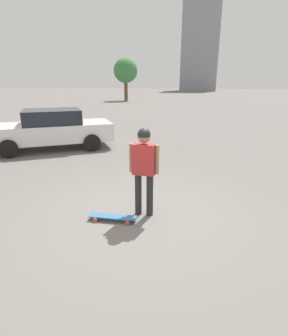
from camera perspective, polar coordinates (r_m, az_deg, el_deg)
name	(u,v)px	position (r m, az deg, el deg)	size (l,w,h in m)	color
ground_plane	(144,214)	(5.08, 0.00, -10.01)	(220.00, 220.00, 0.00)	slate
person	(144,163)	(4.68, 0.00, 1.03)	(0.55, 0.23, 1.65)	#262628
skateboard	(113,217)	(4.86, -6.85, -10.54)	(0.88, 0.26, 0.09)	#336693
car_parked_near	(51,129)	(10.49, -19.56, 8.04)	(4.74, 3.88, 1.46)	silver
building_block_distant	(200,50)	(87.99, 12.09, 23.81)	(10.29, 14.60, 23.46)	gray
tree_distant	(126,71)	(38.07, -4.04, 20.34)	(3.25, 3.25, 5.60)	brown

